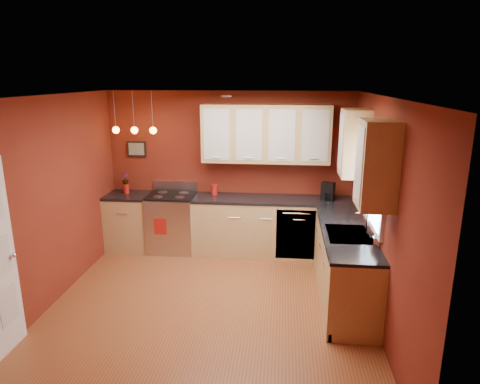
# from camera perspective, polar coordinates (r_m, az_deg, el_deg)

# --- Properties ---
(floor) EXTENTS (4.20, 4.20, 0.00)m
(floor) POSITION_cam_1_polar(r_m,az_deg,el_deg) (5.59, -4.15, -15.09)
(floor) COLOR brown
(floor) RESTS_ON ground
(ceiling) EXTENTS (4.00, 4.20, 0.02)m
(ceiling) POSITION_cam_1_polar(r_m,az_deg,el_deg) (4.84, -4.74, 12.59)
(ceiling) COLOR beige
(ceiling) RESTS_ON wall_back
(wall_back) EXTENTS (4.00, 0.02, 2.60)m
(wall_back) POSITION_cam_1_polar(r_m,az_deg,el_deg) (7.07, -1.43, 2.79)
(wall_back) COLOR maroon
(wall_back) RESTS_ON floor
(wall_front) EXTENTS (4.00, 0.02, 2.60)m
(wall_front) POSITION_cam_1_polar(r_m,az_deg,el_deg) (3.18, -11.29, -13.56)
(wall_front) COLOR maroon
(wall_front) RESTS_ON floor
(wall_left) EXTENTS (0.02, 4.20, 2.60)m
(wall_left) POSITION_cam_1_polar(r_m,az_deg,el_deg) (5.76, -24.42, -1.46)
(wall_left) COLOR maroon
(wall_left) RESTS_ON floor
(wall_right) EXTENTS (0.02, 4.20, 2.60)m
(wall_right) POSITION_cam_1_polar(r_m,az_deg,el_deg) (5.11, 18.26, -2.84)
(wall_right) COLOR maroon
(wall_right) RESTS_ON floor
(base_cabinets_back_left) EXTENTS (0.70, 0.60, 0.90)m
(base_cabinets_back_left) POSITION_cam_1_polar(r_m,az_deg,el_deg) (7.41, -14.48, -3.95)
(base_cabinets_back_left) COLOR tan
(base_cabinets_back_left) RESTS_ON floor
(base_cabinets_back_right) EXTENTS (2.54, 0.60, 0.90)m
(base_cabinets_back_right) POSITION_cam_1_polar(r_m,az_deg,el_deg) (6.97, 4.29, -4.73)
(base_cabinets_back_right) COLOR tan
(base_cabinets_back_right) RESTS_ON floor
(base_cabinets_right) EXTENTS (0.60, 2.10, 0.90)m
(base_cabinets_right) POSITION_cam_1_polar(r_m,az_deg,el_deg) (5.77, 13.69, -9.47)
(base_cabinets_right) COLOR tan
(base_cabinets_right) RESTS_ON floor
(counter_back_left) EXTENTS (0.70, 0.62, 0.04)m
(counter_back_left) POSITION_cam_1_polar(r_m,az_deg,el_deg) (7.27, -14.72, -0.45)
(counter_back_left) COLOR black
(counter_back_left) RESTS_ON base_cabinets_back_left
(counter_back_right) EXTENTS (2.54, 0.62, 0.04)m
(counter_back_right) POSITION_cam_1_polar(r_m,az_deg,el_deg) (6.82, 4.37, -1.01)
(counter_back_right) COLOR black
(counter_back_right) RESTS_ON base_cabinets_back_right
(counter_right) EXTENTS (0.62, 2.10, 0.04)m
(counter_right) POSITION_cam_1_polar(r_m,az_deg,el_deg) (5.60, 13.98, -5.08)
(counter_right) COLOR black
(counter_right) RESTS_ON base_cabinets_right
(gas_range) EXTENTS (0.76, 0.64, 1.11)m
(gas_range) POSITION_cam_1_polar(r_m,az_deg,el_deg) (7.18, -9.01, -3.99)
(gas_range) COLOR #B8B8BD
(gas_range) RESTS_ON floor
(dishwasher_front) EXTENTS (0.60, 0.02, 0.80)m
(dishwasher_front) POSITION_cam_1_polar(r_m,az_deg,el_deg) (6.70, 7.40, -5.65)
(dishwasher_front) COLOR #B8B8BD
(dishwasher_front) RESTS_ON base_cabinets_back_right
(sink) EXTENTS (0.50, 0.70, 0.33)m
(sink) POSITION_cam_1_polar(r_m,az_deg,el_deg) (5.46, 14.21, -5.67)
(sink) COLOR gray
(sink) RESTS_ON counter_right
(window) EXTENTS (0.06, 1.02, 1.22)m
(window) POSITION_cam_1_polar(r_m,az_deg,el_deg) (5.29, 17.67, 2.17)
(window) COLOR white
(window) RESTS_ON wall_right
(upper_cabinets_back) EXTENTS (2.00, 0.35, 0.90)m
(upper_cabinets_back) POSITION_cam_1_polar(r_m,az_deg,el_deg) (6.74, 3.46, 7.76)
(upper_cabinets_back) COLOR tan
(upper_cabinets_back) RESTS_ON wall_back
(upper_cabinets_right) EXTENTS (0.35, 1.95, 0.90)m
(upper_cabinets_right) POSITION_cam_1_polar(r_m,az_deg,el_deg) (5.24, 16.24, 5.07)
(upper_cabinets_right) COLOR tan
(upper_cabinets_right) RESTS_ON wall_right
(wall_picture) EXTENTS (0.32, 0.03, 0.26)m
(wall_picture) POSITION_cam_1_polar(r_m,az_deg,el_deg) (7.34, -13.61, 5.61)
(wall_picture) COLOR black
(wall_picture) RESTS_ON wall_back
(pendant_lights) EXTENTS (0.71, 0.11, 0.66)m
(pendant_lights) POSITION_cam_1_polar(r_m,az_deg,el_deg) (6.95, -13.90, 8.07)
(pendant_lights) COLOR gray
(pendant_lights) RESTS_ON ceiling
(red_canister) EXTENTS (0.11, 0.11, 0.17)m
(red_canister) POSITION_cam_1_polar(r_m,az_deg,el_deg) (7.00, -3.45, 0.31)
(red_canister) COLOR #A11611
(red_canister) RESTS_ON counter_back_right
(red_vase) EXTENTS (0.10, 0.10, 0.16)m
(red_vase) POSITION_cam_1_polar(r_m,az_deg,el_deg) (7.32, -14.96, 0.44)
(red_vase) COLOR #A11611
(red_vase) RESTS_ON counter_back_left
(flowers) EXTENTS (0.13, 0.13, 0.19)m
(flowers) POSITION_cam_1_polar(r_m,az_deg,el_deg) (7.29, -15.04, 1.63)
(flowers) COLOR #A11611
(flowers) RESTS_ON red_vase
(coffee_maker) EXTENTS (0.24, 0.24, 0.28)m
(coffee_maker) POSITION_cam_1_polar(r_m,az_deg,el_deg) (6.82, 11.66, 0.01)
(coffee_maker) COLOR black
(coffee_maker) RESTS_ON counter_back_right
(soap_pump) EXTENTS (0.09, 0.09, 0.17)m
(soap_pump) POSITION_cam_1_polar(r_m,az_deg,el_deg) (5.11, 17.65, -6.02)
(soap_pump) COLOR white
(soap_pump) RESTS_ON counter_right
(dish_towel) EXTENTS (0.20, 0.01, 0.27)m
(dish_towel) POSITION_cam_1_polar(r_m,az_deg,el_deg) (6.90, -10.61, -4.53)
(dish_towel) COLOR #A11611
(dish_towel) RESTS_ON gas_range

